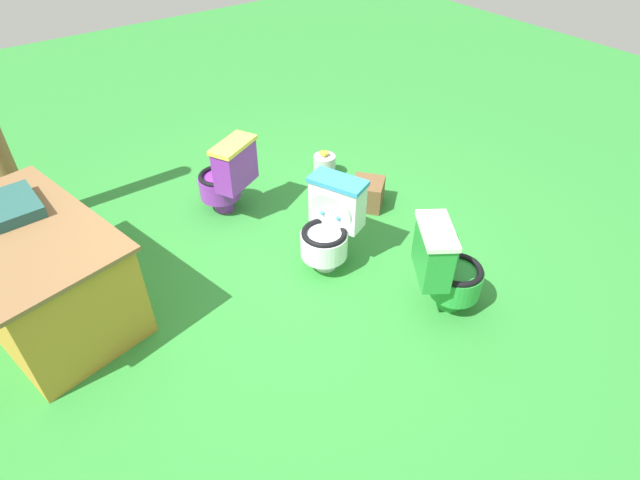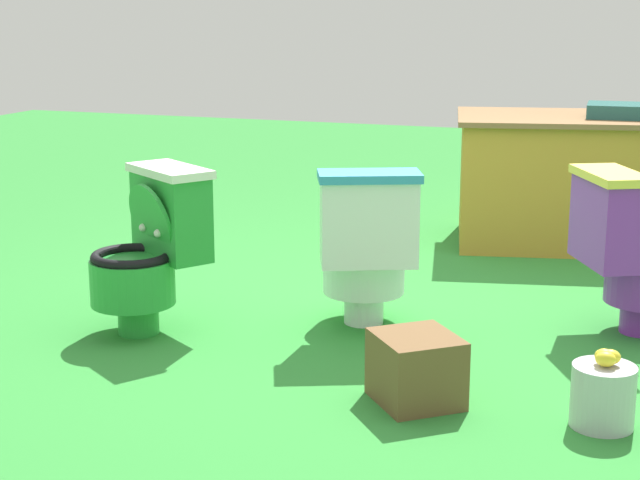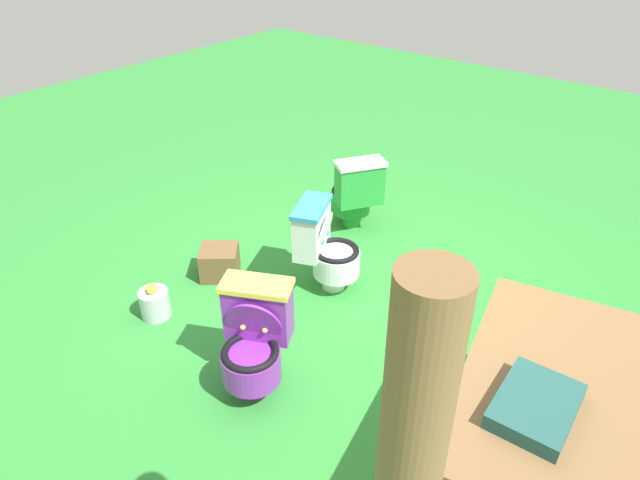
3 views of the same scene
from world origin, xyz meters
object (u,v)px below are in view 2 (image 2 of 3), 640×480
Objects in this scene: toilet_white at (366,247)px; toilet_purple at (630,251)px; vendor_table at (580,179)px; small_crate at (416,369)px; lemon_bucket at (603,394)px; toilet_green at (151,249)px.

toilet_white is 1.00× the size of toilet_purple.
small_crate is at bearing -96.31° from vendor_table.
vendor_table reaches higher than lemon_bucket.
vendor_table reaches higher than toilet_white.
toilet_green is 2.09m from toilet_purple.
toilet_white is 0.45× the size of vendor_table.
vendor_table reaches higher than toilet_purple.
vendor_table is at bearing 83.69° from small_crate.
vendor_table is at bearing 46.96° from toilet_white.
lemon_bucket is at bearing -27.69° from toilet_purple.
small_crate is at bearing -59.01° from toilet_purple.
toilet_green is 2.82m from vendor_table.
vendor_table reaches higher than toilet_green.
toilet_green is 1.00× the size of toilet_purple.
toilet_white is 1.14m from toilet_purple.
toilet_white is 0.91m from small_crate.
toilet_white is at bearing -124.78° from toilet_green.
toilet_green is 2.63× the size of lemon_bucket.
lemon_bucket is at bearing -57.58° from toilet_white.
vendor_table is 5.83× the size of lemon_bucket.
toilet_purple is at bearing 89.21° from lemon_bucket.
small_crate is (0.43, -0.76, -0.25)m from toilet_white.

